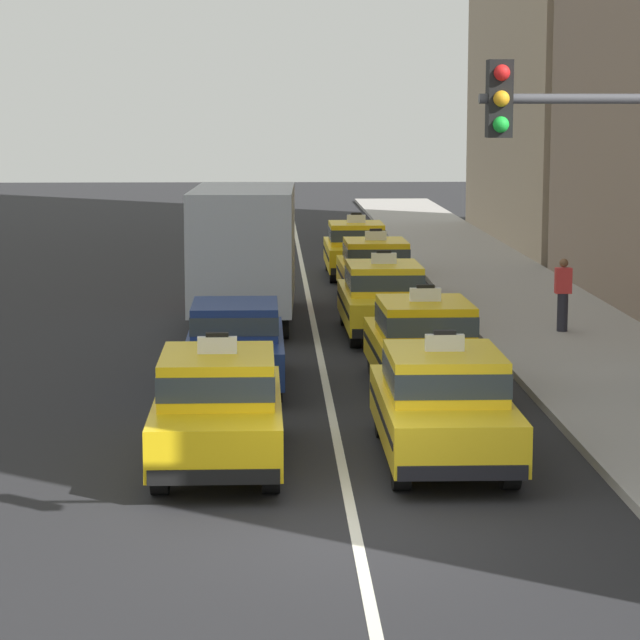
{
  "coord_description": "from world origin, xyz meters",
  "views": [
    {
      "loc": [
        -1.01,
        -16.28,
        5.12
      ],
      "look_at": [
        -0.13,
        8.59,
        1.3
      ],
      "focal_mm": 78.02,
      "sensor_mm": 36.0,
      "label": 1
    }
  ],
  "objects_px": {
    "taxi_right_nearest": "(443,403)",
    "pedestrian_near_crosswalk": "(563,294)",
    "taxi_right_second": "(424,343)",
    "taxi_left_nearest": "(218,406)",
    "taxi_right_third": "(383,298)",
    "box_truck_left_third": "(245,249)",
    "taxi_right_fourth": "(375,269)",
    "sedan_left_second": "(235,342)",
    "taxi_right_fifth": "(356,248)"
  },
  "relations": [
    {
      "from": "taxi_right_nearest",
      "to": "pedestrian_near_crosswalk",
      "type": "distance_m",
      "value": 11.61
    },
    {
      "from": "taxi_right_second",
      "to": "pedestrian_near_crosswalk",
      "type": "distance_m",
      "value": 6.84
    },
    {
      "from": "taxi_left_nearest",
      "to": "taxi_right_third",
      "type": "height_order",
      "value": "same"
    },
    {
      "from": "taxi_left_nearest",
      "to": "box_truck_left_third",
      "type": "xyz_separation_m",
      "value": [
        0.16,
        13.46,
        0.9
      ]
    },
    {
      "from": "taxi_right_fourth",
      "to": "pedestrian_near_crosswalk",
      "type": "xyz_separation_m",
      "value": [
        3.76,
        -5.91,
        0.1
      ]
    },
    {
      "from": "box_truck_left_third",
      "to": "taxi_right_fourth",
      "type": "height_order",
      "value": "box_truck_left_third"
    },
    {
      "from": "pedestrian_near_crosswalk",
      "to": "box_truck_left_third",
      "type": "bearing_deg",
      "value": 160.8
    },
    {
      "from": "sedan_left_second",
      "to": "taxi_right_fifth",
      "type": "bearing_deg",
      "value": 79.05
    },
    {
      "from": "taxi_right_second",
      "to": "taxi_right_fourth",
      "type": "bearing_deg",
      "value": 90.09
    },
    {
      "from": "box_truck_left_third",
      "to": "taxi_right_nearest",
      "type": "distance_m",
      "value": 13.75
    },
    {
      "from": "taxi_left_nearest",
      "to": "taxi_right_second",
      "type": "relative_size",
      "value": 1.0
    },
    {
      "from": "taxi_right_nearest",
      "to": "taxi_right_fourth",
      "type": "distance_m",
      "value": 16.8
    },
    {
      "from": "taxi_right_nearest",
      "to": "taxi_right_third",
      "type": "height_order",
      "value": "same"
    },
    {
      "from": "taxi_right_third",
      "to": "taxi_right_fourth",
      "type": "height_order",
      "value": "same"
    },
    {
      "from": "taxi_right_nearest",
      "to": "taxi_right_fifth",
      "type": "bearing_deg",
      "value": 89.74
    },
    {
      "from": "taxi_left_nearest",
      "to": "pedestrian_near_crosswalk",
      "type": "height_order",
      "value": "taxi_left_nearest"
    },
    {
      "from": "taxi_left_nearest",
      "to": "pedestrian_near_crosswalk",
      "type": "bearing_deg",
      "value": 56.42
    },
    {
      "from": "sedan_left_second",
      "to": "taxi_right_nearest",
      "type": "height_order",
      "value": "taxi_right_nearest"
    },
    {
      "from": "box_truck_left_third",
      "to": "taxi_right_third",
      "type": "distance_m",
      "value": 3.88
    },
    {
      "from": "sedan_left_second",
      "to": "taxi_right_nearest",
      "type": "bearing_deg",
      "value": -60.6
    },
    {
      "from": "taxi_right_third",
      "to": "taxi_right_fourth",
      "type": "bearing_deg",
      "value": 87.56
    },
    {
      "from": "taxi_right_third",
      "to": "taxi_right_fifth",
      "type": "bearing_deg",
      "value": 89.67
    },
    {
      "from": "sedan_left_second",
      "to": "taxi_right_third",
      "type": "relative_size",
      "value": 0.94
    },
    {
      "from": "sedan_left_second",
      "to": "box_truck_left_third",
      "type": "height_order",
      "value": "box_truck_left_third"
    },
    {
      "from": "taxi_right_nearest",
      "to": "taxi_right_third",
      "type": "xyz_separation_m",
      "value": [
        0.04,
        11.25,
        0.0
      ]
    },
    {
      "from": "taxi_right_fourth",
      "to": "pedestrian_near_crosswalk",
      "type": "distance_m",
      "value": 7.0
    },
    {
      "from": "taxi_right_nearest",
      "to": "taxi_right_third",
      "type": "bearing_deg",
      "value": 89.81
    },
    {
      "from": "taxi_right_nearest",
      "to": "taxi_right_fourth",
      "type": "bearing_deg",
      "value": 89.07
    },
    {
      "from": "box_truck_left_third",
      "to": "taxi_right_second",
      "type": "relative_size",
      "value": 1.53
    },
    {
      "from": "taxi_right_nearest",
      "to": "taxi_right_third",
      "type": "relative_size",
      "value": 1.0
    },
    {
      "from": "taxi_right_nearest",
      "to": "taxi_right_second",
      "type": "height_order",
      "value": "same"
    },
    {
      "from": "taxi_right_second",
      "to": "taxi_right_third",
      "type": "height_order",
      "value": "same"
    },
    {
      "from": "taxi_left_nearest",
      "to": "sedan_left_second",
      "type": "xyz_separation_m",
      "value": [
        0.1,
        5.68,
        -0.03
      ]
    },
    {
      "from": "sedan_left_second",
      "to": "taxi_right_third",
      "type": "xyz_separation_m",
      "value": [
        3.18,
        5.66,
        0.03
      ]
    },
    {
      "from": "taxi_right_nearest",
      "to": "pedestrian_near_crosswalk",
      "type": "xyz_separation_m",
      "value": [
        4.04,
        10.89,
        0.1
      ]
    },
    {
      "from": "taxi_left_nearest",
      "to": "taxi_right_fourth",
      "type": "bearing_deg",
      "value": 78.21
    },
    {
      "from": "taxi_right_fourth",
      "to": "taxi_right_fifth",
      "type": "relative_size",
      "value": 1.0
    },
    {
      "from": "taxi_right_fifth",
      "to": "pedestrian_near_crosswalk",
      "type": "relative_size",
      "value": 2.79
    },
    {
      "from": "taxi_left_nearest",
      "to": "pedestrian_near_crosswalk",
      "type": "xyz_separation_m",
      "value": [
        7.29,
        10.98,
        0.1
      ]
    },
    {
      "from": "taxi_right_third",
      "to": "taxi_right_fifth",
      "type": "relative_size",
      "value": 1.0
    },
    {
      "from": "taxi_left_nearest",
      "to": "sedan_left_second",
      "type": "bearing_deg",
      "value": 88.95
    },
    {
      "from": "taxi_left_nearest",
      "to": "box_truck_left_third",
      "type": "relative_size",
      "value": 0.65
    },
    {
      "from": "taxi_right_second",
      "to": "taxi_right_nearest",
      "type": "bearing_deg",
      "value": -93.23
    },
    {
      "from": "box_truck_left_third",
      "to": "taxi_right_fifth",
      "type": "relative_size",
      "value": 1.54
    },
    {
      "from": "box_truck_left_third",
      "to": "taxi_right_fifth",
      "type": "bearing_deg",
      "value": 70.5
    },
    {
      "from": "taxi_left_nearest",
      "to": "box_truck_left_third",
      "type": "bearing_deg",
      "value": 89.31
    },
    {
      "from": "taxi_right_second",
      "to": "pedestrian_near_crosswalk",
      "type": "bearing_deg",
      "value": 56.82
    },
    {
      "from": "taxi_right_third",
      "to": "taxi_right_fifth",
      "type": "xyz_separation_m",
      "value": [
        0.06,
        11.13,
        0.0
      ]
    },
    {
      "from": "box_truck_left_third",
      "to": "pedestrian_near_crosswalk",
      "type": "height_order",
      "value": "box_truck_left_third"
    },
    {
      "from": "taxi_left_nearest",
      "to": "taxi_right_third",
      "type": "bearing_deg",
      "value": 73.83
    }
  ]
}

